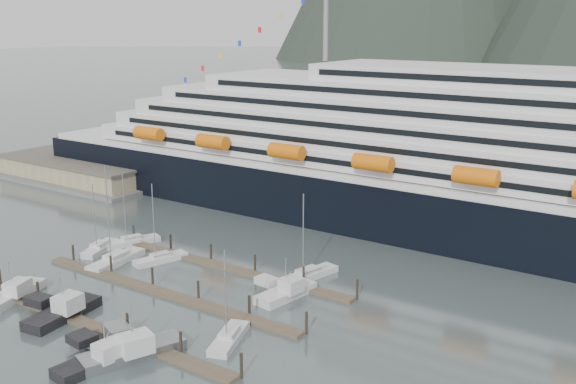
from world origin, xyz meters
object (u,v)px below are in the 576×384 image
object	(u,v)px
sailboat_g	(308,276)
cruise_ship	(522,176)
trawler_a	(11,294)
trawler_e	(285,291)
sailboat_a	(100,249)
sailboat_c	(161,259)
warehouse	(79,172)
sailboat_h	(229,339)
trawler_b	(62,311)
sailboat_b	(116,261)
trawler_c	(105,355)
trawler_d	(132,350)
sailboat_e	(132,242)

from	to	relation	value
sailboat_g	cruise_ship	bearing A→B (deg)	-18.87
trawler_a	sailboat_g	bearing A→B (deg)	-62.42
trawler_a	trawler_e	size ratio (longest dim) A/B	1.15
sailboat_a	sailboat_c	size ratio (longest dim) A/B	0.91
warehouse	sailboat_h	world-z (taller)	sailboat_h
sailboat_a	sailboat_h	size ratio (longest dim) A/B	0.98
sailboat_c	sailboat_h	world-z (taller)	sailboat_c
sailboat_h	sailboat_a	bearing A→B (deg)	51.03
sailboat_a	sailboat_g	bearing A→B (deg)	-94.40
warehouse	trawler_b	bearing A→B (deg)	-40.18
sailboat_b	trawler_e	distance (m)	30.60
warehouse	trawler_a	size ratio (longest dim) A/B	3.88
trawler_b	sailboat_c	bearing A→B (deg)	3.88
sailboat_b	sailboat_h	xyz separation A→B (m)	(32.54, -10.84, -0.04)
sailboat_c	cruise_ship	bearing A→B (deg)	-28.95
sailboat_h	trawler_a	size ratio (longest dim) A/B	1.06
sailboat_b	sailboat_h	size ratio (longest dim) A/B	1.34
trawler_b	trawler_c	bearing A→B (deg)	-116.37
trawler_a	trawler_b	bearing A→B (deg)	-106.13
sailboat_c	trawler_d	bearing A→B (deg)	-123.19
warehouse	trawler_b	distance (m)	80.93
sailboat_a	sailboat_e	bearing A→B (deg)	-37.60
trawler_d	trawler_c	bearing A→B (deg)	166.93
sailboat_e	trawler_a	distance (m)	26.75
sailboat_b	trawler_b	world-z (taller)	sailboat_b
sailboat_b	trawler_d	distance (m)	32.73
warehouse	sailboat_h	xyz separation A→B (m)	(84.41, -45.06, -1.83)
trawler_c	trawler_d	distance (m)	3.06
sailboat_h	sailboat_b	bearing A→B (deg)	51.27
sailboat_b	trawler_c	bearing A→B (deg)	-141.39
trawler_d	sailboat_b	bearing A→B (deg)	73.00
sailboat_b	trawler_a	xyz separation A→B (m)	(-0.83, -18.35, 0.37)
warehouse	trawler_d	xyz separation A→B (m)	(77.59, -54.46, -1.33)
sailboat_h	trawler_b	world-z (taller)	sailboat_h
sailboat_b	sailboat_c	size ratio (longest dim) A/B	1.24
trawler_c	trawler_e	size ratio (longest dim) A/B	1.24
sailboat_b	trawler_d	world-z (taller)	sailboat_b
warehouse	sailboat_c	xyz separation A→B (m)	(57.24, -29.58, -1.83)
sailboat_b	trawler_d	size ratio (longest dim) A/B	1.33
sailboat_g	sailboat_h	bearing A→B (deg)	-159.14
trawler_d	cruise_ship	bearing A→B (deg)	1.27
sailboat_a	trawler_d	world-z (taller)	sailboat_a
trawler_a	trawler_b	size ratio (longest dim) A/B	1.03
warehouse	trawler_a	bearing A→B (deg)	-45.85
sailboat_a	sailboat_h	xyz separation A→B (m)	(39.41, -13.32, -0.00)
sailboat_a	trawler_e	distance (m)	37.20
sailboat_a	sailboat_g	world-z (taller)	sailboat_g
trawler_b	sailboat_e	bearing A→B (deg)	22.37
cruise_ship	trawler_b	size ratio (longest dim) A/B	18.34
sailboat_e	sailboat_a	bearing A→B (deg)	-175.99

